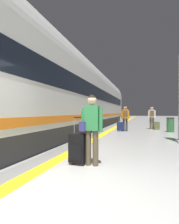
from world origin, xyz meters
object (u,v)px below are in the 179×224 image
object	(u,v)px
high_speed_train	(62,89)
rolling_suitcase_foreground	(77,148)
passenger_mid	(152,115)
waste_bin	(170,125)
suitcase_near	(120,126)
passenger_near	(125,116)
suitcase_mid	(157,125)
traveller_foreground	(91,125)

from	to	relation	value
high_speed_train	rolling_suitcase_foreground	bearing A→B (deg)	-60.91
passenger_mid	waste_bin	bearing A→B (deg)	-59.06
suitcase_near	waste_bin	size ratio (longest dim) A/B	1.08
suitcase_near	waste_bin	xyz separation A→B (m)	(3.07, 0.40, 0.13)
passenger_near	high_speed_train	bearing A→B (deg)	-139.35
rolling_suitcase_foreground	suitcase_mid	xyz separation A→B (m)	(2.47, 9.61, -0.09)
suitcase_near	waste_bin	world-z (taller)	suitcase_near
passenger_near	waste_bin	distance (m)	2.82
suitcase_near	passenger_mid	world-z (taller)	passenger_mid
high_speed_train	passenger_mid	bearing A→B (deg)	43.84
passenger_near	waste_bin	bearing A→B (deg)	6.53
passenger_near	suitcase_near	xyz separation A→B (m)	(-0.32, -0.08, -0.67)
passenger_near	passenger_mid	size ratio (longest dim) A/B	0.99
high_speed_train	rolling_suitcase_foreground	xyz separation A→B (m)	(2.81, -5.04, -2.11)
suitcase_mid	waste_bin	world-z (taller)	waste_bin
traveller_foreground	passenger_near	distance (m)	7.77
suitcase_mid	suitcase_near	bearing A→B (deg)	-141.63
waste_bin	traveller_foreground	bearing A→B (deg)	-109.27
passenger_near	waste_bin	world-z (taller)	passenger_near
rolling_suitcase_foreground	traveller_foreground	bearing A→B (deg)	6.27
high_speed_train	passenger_mid	size ratio (longest dim) A/B	20.40
high_speed_train	traveller_foreground	bearing A→B (deg)	-57.89
rolling_suitcase_foreground	passenger_near	world-z (taller)	passenger_near
rolling_suitcase_foreground	passenger_mid	distance (m)	10.06
passenger_near	suitcase_mid	xyz separation A→B (m)	(2.06, 1.80, -0.69)
traveller_foreground	waste_bin	world-z (taller)	traveller_foreground
high_speed_train	passenger_near	size ratio (longest dim) A/B	20.57
traveller_foreground	passenger_near	bearing A→B (deg)	89.41
suitcase_near	rolling_suitcase_foreground	bearing A→B (deg)	-90.67
traveller_foreground	suitcase_mid	size ratio (longest dim) A/B	2.98
high_speed_train	waste_bin	distance (m)	7.02
suitcase_near	traveller_foreground	bearing A→B (deg)	-88.18
rolling_suitcase_foreground	passenger_near	xyz separation A→B (m)	(0.42, 7.81, 0.60)
rolling_suitcase_foreground	passenger_mid	size ratio (longest dim) A/B	0.67
traveller_foreground	passenger_near	size ratio (longest dim) A/B	0.98
rolling_suitcase_foreground	passenger_mid	world-z (taller)	passenger_mid
traveller_foreground	suitcase_mid	bearing A→B (deg)	77.41
high_speed_train	rolling_suitcase_foreground	size ratio (longest dim) A/B	30.61
traveller_foreground	passenger_mid	distance (m)	9.94
rolling_suitcase_foreground	suitcase_near	world-z (taller)	rolling_suitcase_foreground
traveller_foreground	waste_bin	xyz separation A→B (m)	(2.83, 8.09, -0.50)
high_speed_train	passenger_mid	xyz separation A→B (m)	(4.96, 4.76, -1.50)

